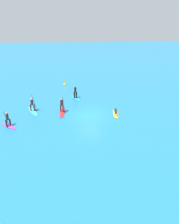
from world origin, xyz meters
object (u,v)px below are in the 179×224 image
at_px(marker_buoy, 65,84).
at_px(surfer_on_blue_board, 75,95).
at_px(surfer_on_red_board, 62,109).
at_px(surfer_on_yellow_board, 116,113).
at_px(surfer_on_purple_board, 8,122).
at_px(surfer_on_teal_board, 33,108).

bearing_deg(marker_buoy, surfer_on_blue_board, -74.08).
relative_size(surfer_on_red_board, marker_buoy, 2.64).
bearing_deg(surfer_on_red_board, surfer_on_yellow_board, 84.95).
bearing_deg(surfer_on_purple_board, surfer_on_yellow_board, 50.86).
bearing_deg(surfer_on_blue_board, surfer_on_teal_board, -78.67).
height_order(surfer_on_blue_board, marker_buoy, surfer_on_blue_board).
height_order(surfer_on_teal_board, surfer_on_red_board, surfer_on_teal_board).
bearing_deg(surfer_on_blue_board, marker_buoy, 169.80).
bearing_deg(surfer_on_blue_board, surfer_on_red_board, -46.26).
distance_m(surfer_on_blue_board, surfer_on_red_board, 5.12).
xyz_separation_m(surfer_on_blue_board, marker_buoy, (-1.74, 6.10, -0.31)).
distance_m(surfer_on_purple_board, surfer_on_blue_board, 11.13).
height_order(surfer_on_purple_board, surfer_on_blue_board, surfer_on_purple_board).
relative_size(surfer_on_purple_board, marker_buoy, 1.82).
bearing_deg(surfer_on_purple_board, surfer_on_blue_board, 86.58).
height_order(surfer_on_teal_board, surfer_on_blue_board, surfer_on_teal_board).
height_order(surfer_on_purple_board, surfer_on_red_board, surfer_on_red_board).
height_order(surfer_on_yellow_board, surfer_on_purple_board, surfer_on_purple_board).
distance_m(surfer_on_yellow_board, surfer_on_purple_board, 12.86).
relative_size(surfer_on_yellow_board, marker_buoy, 2.30).
xyz_separation_m(surfer_on_purple_board, surfer_on_teal_board, (2.13, 3.85, -0.05)).
bearing_deg(surfer_on_teal_board, marker_buoy, 135.43).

